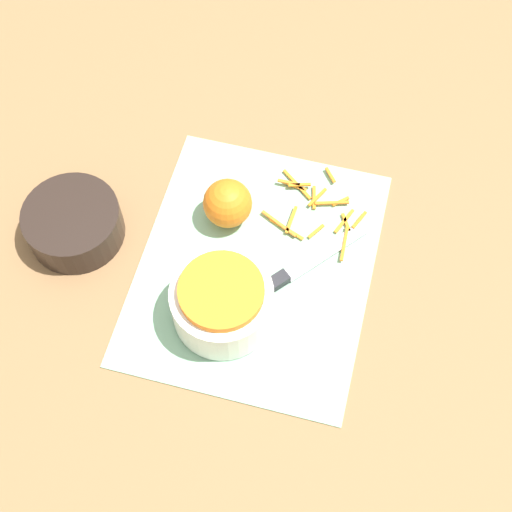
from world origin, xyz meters
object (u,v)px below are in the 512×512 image
(bowl_dark, at_px, (74,223))
(knife, at_px, (279,280))
(bowl_speckled, at_px, (222,302))
(orange_left, at_px, (228,203))

(bowl_dark, relative_size, knife, 0.76)
(bowl_speckled, xyz_separation_m, orange_left, (0.17, 0.04, -0.00))
(bowl_speckled, relative_size, orange_left, 1.93)
(knife, height_order, orange_left, orange_left)
(bowl_speckled, distance_m, knife, 0.11)
(bowl_dark, height_order, knife, bowl_dark)
(knife, bearing_deg, bowl_speckled, 176.57)
(knife, bearing_deg, bowl_dark, 129.06)
(bowl_speckled, xyz_separation_m, bowl_dark, (0.08, 0.27, -0.02))
(bowl_dark, height_order, orange_left, orange_left)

